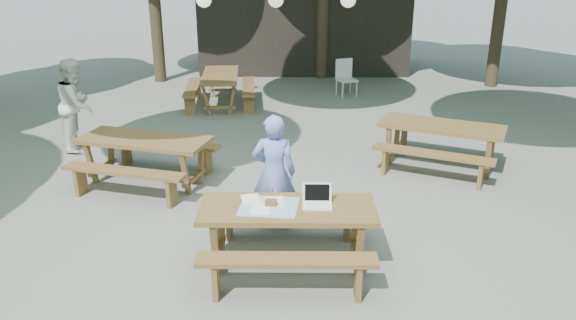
% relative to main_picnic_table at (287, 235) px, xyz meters
% --- Properties ---
extents(ground, '(80.00, 80.00, 0.00)m').
position_rel_main_picnic_table_xyz_m(ground, '(-0.13, 1.13, -0.39)').
color(ground, '#60605C').
rests_on(ground, ground).
extents(pavilion, '(6.00, 3.00, 2.80)m').
position_rel_main_picnic_table_xyz_m(pavilion, '(0.37, 11.63, 1.01)').
color(pavilion, black).
rests_on(pavilion, ground).
extents(main_picnic_table, '(2.00, 1.58, 0.75)m').
position_rel_main_picnic_table_xyz_m(main_picnic_table, '(0.00, 0.00, 0.00)').
color(main_picnic_table, brown).
rests_on(main_picnic_table, ground).
extents(picnic_table_nw, '(2.25, 2.02, 0.75)m').
position_rel_main_picnic_table_xyz_m(picnic_table_nw, '(-2.23, 2.41, 0.00)').
color(picnic_table_nw, brown).
rests_on(picnic_table_nw, ground).
extents(picnic_table_ne, '(2.38, 2.22, 0.75)m').
position_rel_main_picnic_table_xyz_m(picnic_table_ne, '(2.53, 3.15, 0.00)').
color(picnic_table_ne, brown).
rests_on(picnic_table_ne, ground).
extents(picnic_table_far_w, '(1.72, 2.06, 0.75)m').
position_rel_main_picnic_table_xyz_m(picnic_table_far_w, '(-1.62, 7.05, 0.00)').
color(picnic_table_far_w, brown).
rests_on(picnic_table_far_w, ground).
extents(woman, '(0.57, 0.38, 1.55)m').
position_rel_main_picnic_table_xyz_m(woman, '(-0.18, 0.96, 0.39)').
color(woman, '#7788DA').
rests_on(woman, ground).
extents(second_person, '(0.67, 0.84, 1.67)m').
position_rel_main_picnic_table_xyz_m(second_person, '(-3.86, 4.05, 0.45)').
color(second_person, white).
rests_on(second_person, ground).
extents(plastic_chair, '(0.56, 0.56, 0.90)m').
position_rel_main_picnic_table_xyz_m(plastic_chair, '(1.39, 8.03, -0.13)').
color(plastic_chair, silver).
rests_on(plastic_chair, ground).
extents(laptop, '(0.33, 0.26, 0.24)m').
position_rel_main_picnic_table_xyz_m(laptop, '(0.34, 0.06, 0.42)').
color(laptop, white).
rests_on(laptop, main_picnic_table).
extents(tabletop_clutter, '(0.71, 0.65, 0.08)m').
position_rel_main_picnic_table_xyz_m(tabletop_clutter, '(-0.21, 0.01, 0.37)').
color(tabletop_clutter, '#3982C3').
rests_on(tabletop_clutter, main_picnic_table).
extents(paper_lanterns, '(9.00, 0.34, 0.38)m').
position_rel_main_picnic_table_xyz_m(paper_lanterns, '(-0.31, 7.13, 2.02)').
color(paper_lanterns, black).
rests_on(paper_lanterns, ground).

